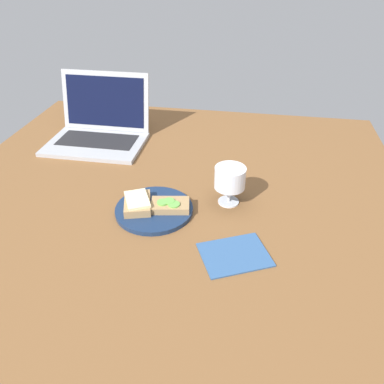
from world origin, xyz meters
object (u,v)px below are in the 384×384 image
(sandwich_with_cheese, at_px, (137,203))
(plate, at_px, (154,209))
(sandwich_with_cucumber, at_px, (170,205))
(wine_glass, at_px, (230,179))
(laptop, at_px, (99,128))
(napkin, at_px, (235,255))

(sandwich_with_cheese, bearing_deg, plate, 6.03)
(plate, bearing_deg, sandwich_with_cucumber, 5.58)
(wine_glass, relative_size, laptop, 0.33)
(sandwich_with_cucumber, bearing_deg, wine_glass, 25.80)
(sandwich_with_cheese, relative_size, napkin, 0.75)
(plate, relative_size, napkin, 1.36)
(wine_glass, bearing_deg, sandwich_with_cucumber, -154.20)
(sandwich_with_cucumber, xyz_separation_m, laptop, (-0.36, 0.40, 0.03))
(plate, distance_m, sandwich_with_cucumber, 0.05)
(sandwich_with_cheese, relative_size, wine_glass, 1.05)
(sandwich_with_cheese, relative_size, laptop, 0.34)
(plate, distance_m, wine_glass, 0.23)
(plate, bearing_deg, laptop, 127.69)
(sandwich_with_cheese, height_order, wine_glass, wine_glass)
(sandwich_with_cucumber, distance_m, wine_glass, 0.18)
(wine_glass, bearing_deg, sandwich_with_cheese, -161.05)
(plate, xyz_separation_m, sandwich_with_cucumber, (0.04, 0.00, 0.02))
(laptop, distance_m, napkin, 0.77)
(plate, relative_size, laptop, 0.62)
(sandwich_with_cheese, xyz_separation_m, sandwich_with_cucumber, (0.09, 0.01, -0.00))
(wine_glass, relative_size, napkin, 0.72)
(napkin, bearing_deg, sandwich_with_cucumber, 142.98)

